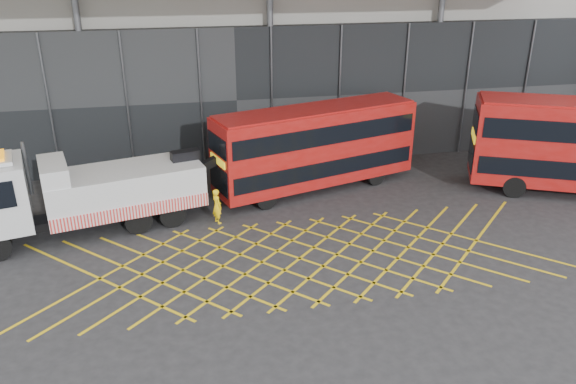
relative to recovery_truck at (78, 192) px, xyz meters
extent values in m
plane|color=#262629|center=(5.92, -4.30, -1.96)|extent=(120.00, 120.00, 0.00)
cube|color=yellow|center=(1.12, -4.30, -1.95)|extent=(7.16, 7.16, 0.01)
cube|color=yellow|center=(1.12, -4.30, -1.95)|extent=(7.16, 7.16, 0.01)
cube|color=yellow|center=(2.72, -4.30, -1.95)|extent=(7.16, 7.16, 0.01)
cube|color=yellow|center=(2.72, -4.30, -1.95)|extent=(7.16, 7.16, 0.01)
cube|color=yellow|center=(4.32, -4.30, -1.95)|extent=(7.16, 7.16, 0.01)
cube|color=yellow|center=(4.32, -4.30, -1.95)|extent=(7.16, 7.16, 0.01)
cube|color=yellow|center=(5.92, -4.30, -1.95)|extent=(7.16, 7.16, 0.01)
cube|color=yellow|center=(5.92, -4.30, -1.95)|extent=(7.16, 7.16, 0.01)
cube|color=yellow|center=(7.52, -4.30, -1.95)|extent=(7.16, 7.16, 0.01)
cube|color=yellow|center=(7.52, -4.30, -1.95)|extent=(7.16, 7.16, 0.01)
cube|color=yellow|center=(9.12, -4.30, -1.95)|extent=(7.16, 7.16, 0.01)
cube|color=yellow|center=(9.12, -4.30, -1.95)|extent=(7.16, 7.16, 0.01)
cube|color=yellow|center=(10.72, -4.30, -1.95)|extent=(7.16, 7.16, 0.01)
cube|color=yellow|center=(10.72, -4.30, -1.95)|extent=(7.16, 7.16, 0.01)
cube|color=yellow|center=(12.32, -4.30, -1.95)|extent=(7.16, 7.16, 0.01)
cube|color=yellow|center=(12.32, -4.30, -1.95)|extent=(7.16, 7.16, 0.01)
cube|color=yellow|center=(13.92, -4.30, -1.95)|extent=(7.16, 7.16, 0.01)
cube|color=yellow|center=(13.92, -4.30, -1.95)|extent=(7.16, 7.16, 0.01)
cube|color=yellow|center=(15.52, -4.30, -1.95)|extent=(7.16, 7.16, 0.01)
cube|color=yellow|center=(15.52, -4.30, -1.95)|extent=(7.16, 7.16, 0.01)
cube|color=yellow|center=(17.12, -4.30, -1.95)|extent=(7.16, 7.16, 0.01)
cube|color=yellow|center=(17.12, -4.30, -1.95)|extent=(7.16, 7.16, 0.01)
cube|color=black|center=(7.92, 7.40, 2.04)|extent=(55.00, 0.80, 8.00)
cylinder|color=#595B60|center=(-0.08, 7.20, 3.04)|extent=(0.36, 0.36, 10.00)
cylinder|color=#595B60|center=(9.92, 7.20, 3.04)|extent=(0.36, 0.36, 10.00)
cylinder|color=#595B60|center=(19.92, 7.20, 3.04)|extent=(0.36, 0.36, 10.00)
cube|color=black|center=(0.46, 0.12, -1.18)|extent=(10.54, 3.63, 0.39)
cube|color=silver|center=(1.97, 0.50, -0.12)|extent=(7.37, 4.37, 1.78)
cube|color=red|center=(2.32, -0.89, -0.79)|extent=(6.72, 1.73, 0.61)
cube|color=silver|center=(-0.84, -0.20, 1.16)|extent=(1.73, 2.86, 0.78)
cube|color=black|center=(4.78, 1.20, 0.94)|extent=(1.43, 0.86, 0.56)
cube|color=black|center=(5.87, 1.46, 0.38)|extent=(2.46, 0.97, 1.20)
cylinder|color=black|center=(3.99, -0.21, -1.34)|extent=(1.28, 0.67, 1.23)
cylinder|color=black|center=(3.42, 2.06, -1.34)|extent=(1.28, 0.67, 1.23)
cylinder|color=#595B60|center=(-2.08, 0.64, 1.05)|extent=(0.16, 0.16, 2.45)
cube|color=#9E0F0C|center=(11.54, 2.88, 0.48)|extent=(11.17, 5.58, 3.85)
cube|color=black|center=(11.54, 2.88, -0.42)|extent=(10.77, 5.51, 0.84)
cube|color=black|center=(11.54, 2.88, 1.37)|extent=(10.77, 5.51, 0.94)
cube|color=black|center=(6.30, 1.29, -0.37)|extent=(0.70, 2.15, 1.29)
cube|color=black|center=(6.30, 1.29, 1.37)|extent=(0.70, 2.15, 0.94)
cube|color=yellow|center=(6.29, 1.29, 0.57)|extent=(0.57, 1.71, 0.35)
cube|color=#9E0F0C|center=(11.54, 2.88, 2.44)|extent=(10.91, 5.32, 0.12)
cylinder|color=black|center=(8.54, 0.80, -1.44)|extent=(1.07, 0.58, 1.03)
cylinder|color=black|center=(7.90, 2.94, -1.44)|extent=(1.07, 0.58, 1.03)
cylinder|color=black|center=(14.90, 2.73, -1.44)|extent=(1.07, 0.58, 1.03)
cylinder|color=black|center=(14.26, 4.86, -1.44)|extent=(1.07, 0.58, 1.03)
cube|color=black|center=(19.87, 1.79, -0.20)|extent=(1.07, 2.26, 1.42)
cube|color=black|center=(19.87, 1.79, 1.71)|extent=(1.07, 2.26, 1.04)
cube|color=yellow|center=(19.86, 1.80, 0.84)|extent=(0.86, 1.80, 0.38)
cylinder|color=black|center=(21.37, -0.25, -1.39)|extent=(1.17, 0.77, 1.14)
cylinder|color=black|center=(22.40, 2.01, -1.39)|extent=(1.17, 0.77, 1.14)
imported|color=yellow|center=(6.06, -0.24, -1.11)|extent=(0.63, 0.73, 1.70)
camera|label=1|loc=(4.64, -24.16, 9.82)|focal=35.00mm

